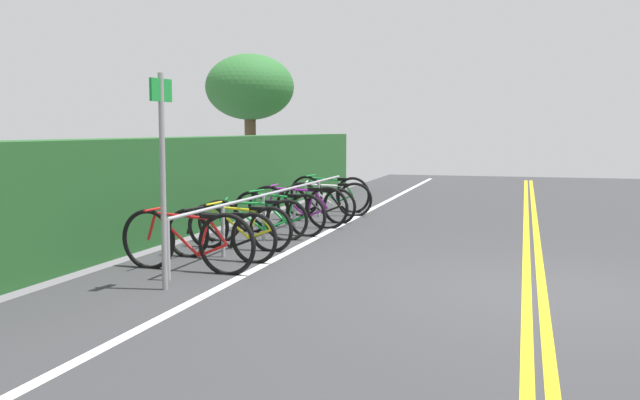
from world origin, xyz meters
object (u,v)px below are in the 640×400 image
bike_rack (280,200)px  bicycle_0 (187,241)px  bicycle_1 (220,235)px  bicycle_5 (298,207)px  bicycle_8 (329,194)px  bicycle_3 (254,220)px  bicycle_6 (316,204)px  bicycle_2 (239,227)px  sign_post_near (162,161)px  bicycle_7 (328,199)px  bicycle_4 (279,213)px  tree_mid (250,88)px

bike_rack → bicycle_0: bicycle_0 is taller
bicycle_1 → bicycle_5: 3.25m
bike_rack → bicycle_8: 3.37m
bike_rack → bicycle_3: size_ratio=4.77×
bicycle_1 → bicycle_6: bicycle_1 is taller
bicycle_2 → sign_post_near: bearing=-175.0°
sign_post_near → bicycle_2: bearing=5.0°
bicycle_6 → bicycle_7: 0.92m
bicycle_4 → bicycle_8: bearing=1.2°
bicycle_2 → bicycle_5: (2.42, -0.10, 0.04)m
bicycle_3 → bicycle_7: size_ratio=0.93×
bicycle_0 → bicycle_8: (6.66, 0.03, -0.00)m
bicycle_8 → bicycle_0: bearing=-179.8°
bicycle_0 → bicycle_5: (4.06, -0.11, -0.00)m
bicycle_6 → sign_post_near: 6.00m
bicycle_4 → bicycle_8: (3.43, 0.07, 0.02)m
bicycle_1 → tree_mid: tree_mid is taller
bicycle_4 → bicycle_2: bearing=178.6°
bicycle_2 → bicycle_0: bearing=179.8°
bicycle_3 → bicycle_7: 3.40m
bicycle_3 → bicycle_6: (2.47, -0.27, 0.00)m
bike_rack → bicycle_5: size_ratio=4.24×
bicycle_1 → bicycle_5: size_ratio=0.93×
tree_mid → bicycle_5: bearing=-152.7°
bicycle_2 → sign_post_near: size_ratio=0.72×
bicycle_7 → tree_mid: size_ratio=0.45×
bicycle_1 → bicycle_7: (5.02, -0.10, 0.01)m
bicycle_1 → sign_post_near: size_ratio=0.74×
bike_rack → bicycle_7: size_ratio=4.46×
bicycle_0 → bicycle_6: bearing=-2.2°
bike_rack → bicycle_2: bike_rack is taller
bike_rack → bicycle_0: (-3.30, 0.04, -0.19)m
bicycle_0 → bicycle_8: bicycle_0 is taller
bicycle_6 → bicycle_8: bicycle_8 is taller
bicycle_1 → bicycle_6: bearing=-1.5°
bicycle_2 → bicycle_6: size_ratio=1.02×
bicycle_8 → sign_post_near: bearing=-178.0°
bicycle_0 → sign_post_near: bearing=-166.6°
bicycle_4 → sign_post_near: 4.36m
bike_rack → bicycle_1: 2.50m
bicycle_0 → bicycle_5: size_ratio=1.02×
bicycle_5 → bicycle_0: bearing=178.5°
bicycle_5 → bicycle_8: bearing=3.0°
sign_post_near → tree_mid: (12.53, 3.99, 1.52)m
bicycle_0 → bicycle_2: bearing=-0.2°
bicycle_3 → bicycle_8: bicycle_8 is taller
bicycle_6 → sign_post_near: (-5.91, -0.05, 1.06)m
bike_rack → bicycle_8: bearing=1.1°
bicycle_0 → bicycle_6: bicycle_0 is taller
bike_rack → sign_post_near: bearing=-177.4°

